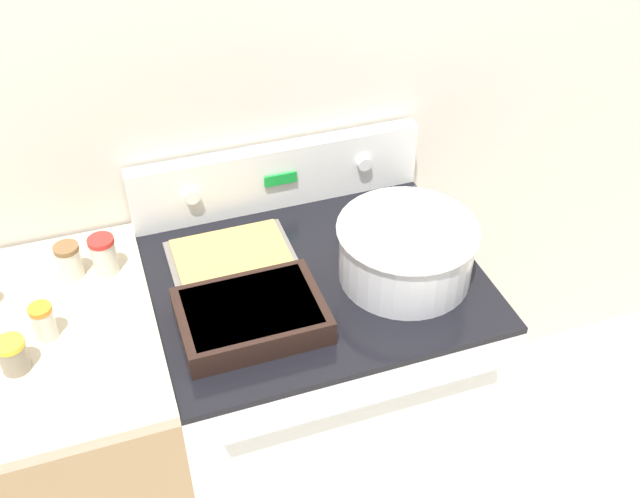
# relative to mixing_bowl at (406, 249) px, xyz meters

# --- Properties ---
(kitchen_wall) EXTENTS (8.00, 0.05, 2.50)m
(kitchen_wall) POSITION_rel_mixing_bowl_xyz_m (-0.21, 0.45, 0.23)
(kitchen_wall) COLOR beige
(kitchen_wall) RESTS_ON ground_plane
(stove_range) EXTENTS (0.81, 0.71, 0.94)m
(stove_range) POSITION_rel_mixing_bowl_xyz_m (-0.21, 0.08, -0.55)
(stove_range) COLOR white
(stove_range) RESTS_ON ground_plane
(control_panel) EXTENTS (0.81, 0.07, 0.18)m
(control_panel) POSITION_rel_mixing_bowl_xyz_m (-0.21, 0.39, 0.01)
(control_panel) COLOR white
(control_panel) RESTS_ON stove_range
(side_counter) EXTENTS (0.48, 0.68, 0.95)m
(side_counter) POSITION_rel_mixing_bowl_xyz_m (-0.85, 0.08, -0.55)
(side_counter) COLOR tan
(side_counter) RESTS_ON ground_plane
(mixing_bowl) EXTENTS (0.34, 0.34, 0.15)m
(mixing_bowl) POSITION_rel_mixing_bowl_xyz_m (0.00, 0.00, 0.00)
(mixing_bowl) COLOR silver
(mixing_bowl) RESTS_ON stove_range
(casserole_dish) EXTENTS (0.33, 0.24, 0.06)m
(casserole_dish) POSITION_rel_mixing_bowl_xyz_m (-0.40, -0.05, -0.05)
(casserole_dish) COLOR black
(casserole_dish) RESTS_ON stove_range
(baking_tray) EXTENTS (0.31, 0.23, 0.02)m
(baking_tray) POSITION_rel_mixing_bowl_xyz_m (-0.39, 0.20, -0.07)
(baking_tray) COLOR slate
(baking_tray) RESTS_ON stove_range
(ladle) EXTENTS (0.06, 0.25, 0.06)m
(ladle) POSITION_rel_mixing_bowl_xyz_m (0.18, 0.13, -0.06)
(ladle) COLOR #333338
(ladle) RESTS_ON stove_range
(spice_jar_red_cap) EXTENTS (0.06, 0.06, 0.10)m
(spice_jar_red_cap) POSITION_rel_mixing_bowl_xyz_m (-0.70, 0.24, -0.02)
(spice_jar_red_cap) COLOR beige
(spice_jar_red_cap) RESTS_ON side_counter
(spice_jar_brown_cap) EXTENTS (0.06, 0.06, 0.09)m
(spice_jar_brown_cap) POSITION_rel_mixing_bowl_xyz_m (-0.78, 0.26, -0.03)
(spice_jar_brown_cap) COLOR beige
(spice_jar_brown_cap) RESTS_ON side_counter
(spice_jar_orange_cap) EXTENTS (0.05, 0.05, 0.09)m
(spice_jar_orange_cap) POSITION_rel_mixing_bowl_xyz_m (-0.85, 0.06, -0.03)
(spice_jar_orange_cap) COLOR beige
(spice_jar_orange_cap) RESTS_ON side_counter
(spice_jar_yellow_cap) EXTENTS (0.06, 0.06, 0.08)m
(spice_jar_yellow_cap) POSITION_rel_mixing_bowl_xyz_m (-0.92, -0.02, -0.03)
(spice_jar_yellow_cap) COLOR gray
(spice_jar_yellow_cap) RESTS_ON side_counter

